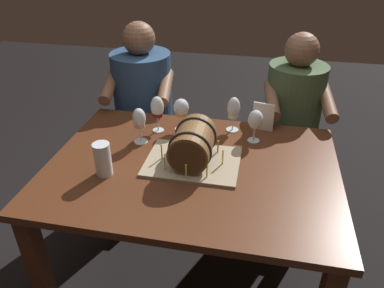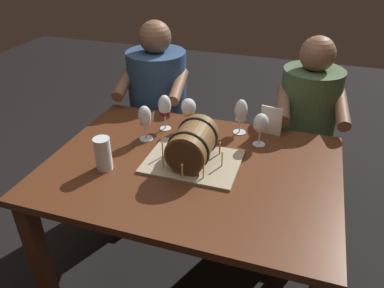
{
  "view_description": "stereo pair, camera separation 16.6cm",
  "coord_description": "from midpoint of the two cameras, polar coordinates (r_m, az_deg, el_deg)",
  "views": [
    {
      "loc": [
        0.28,
        -1.38,
        1.69
      ],
      "look_at": [
        -0.0,
        0.02,
        0.83
      ],
      "focal_mm": 34.79,
      "sensor_mm": 36.0,
      "label": 1
    },
    {
      "loc": [
        0.44,
        -1.33,
        1.69
      ],
      "look_at": [
        -0.0,
        0.02,
        0.83
      ],
      "focal_mm": 34.79,
      "sensor_mm": 36.0,
      "label": 2
    }
  ],
  "objects": [
    {
      "name": "ground_plane",
      "position": [
        2.19,
        2.21,
        -19.39
      ],
      "size": [
        8.0,
        8.0,
        0.0
      ],
      "primitive_type": "plane",
      "color": "black"
    },
    {
      "name": "wine_glass_rose",
      "position": [
        1.84,
        -4.72,
        4.04
      ],
      "size": [
        0.07,
        0.07,
        0.19
      ],
      "color": "white",
      "rests_on": "dining_table"
    },
    {
      "name": "barrel_cake",
      "position": [
        1.67,
        2.85,
        -0.44
      ],
      "size": [
        0.43,
        0.32,
        0.2
      ],
      "color": "tan",
      "rests_on": "dining_table"
    },
    {
      "name": "beer_pint",
      "position": [
        1.67,
        -10.7,
        -1.79
      ],
      "size": [
        0.07,
        0.07,
        0.15
      ],
      "color": "white",
      "rests_on": "dining_table"
    },
    {
      "name": "person_seated_right",
      "position": [
        2.38,
        18.5,
        0.42
      ],
      "size": [
        0.41,
        0.5,
        1.18
      ],
      "color": "#2A3A24",
      "rests_on": "ground"
    },
    {
      "name": "dining_table",
      "position": [
        1.76,
        2.62,
        -6.17
      ],
      "size": [
        1.32,
        0.96,
        0.73
      ],
      "color": "#562D19",
      "rests_on": "ground"
    },
    {
      "name": "menu_card",
      "position": [
        1.96,
        14.45,
        3.4
      ],
      "size": [
        0.11,
        0.04,
        0.16
      ],
      "primitive_type": "cube",
      "rotation": [
        0.09,
        0.0,
        -0.19
      ],
      "color": "silver",
      "rests_on": "dining_table"
    },
    {
      "name": "wine_glass_empty",
      "position": [
        1.84,
        13.09,
        2.96
      ],
      "size": [
        0.07,
        0.07,
        0.17
      ],
      "color": "white",
      "rests_on": "dining_table"
    },
    {
      "name": "person_seated_left",
      "position": [
        2.51,
        -3.23,
        4.38
      ],
      "size": [
        0.45,
        0.52,
        1.19
      ],
      "color": "#1B2D46",
      "rests_on": "ground"
    },
    {
      "name": "wine_glass_white",
      "position": [
        1.93,
        9.97,
        4.81
      ],
      "size": [
        0.07,
        0.07,
        0.19
      ],
      "color": "white",
      "rests_on": "dining_table"
    },
    {
      "name": "wine_glass_amber",
      "position": [
        1.94,
        1.91,
        5.41
      ],
      "size": [
        0.08,
        0.08,
        0.18
      ],
      "color": "white",
      "rests_on": "dining_table"
    },
    {
      "name": "wine_glass_red",
      "position": [
        1.93,
        -1.76,
        5.64
      ],
      "size": [
        0.07,
        0.07,
        0.19
      ],
      "color": "white",
      "rests_on": "dining_table"
    }
  ]
}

